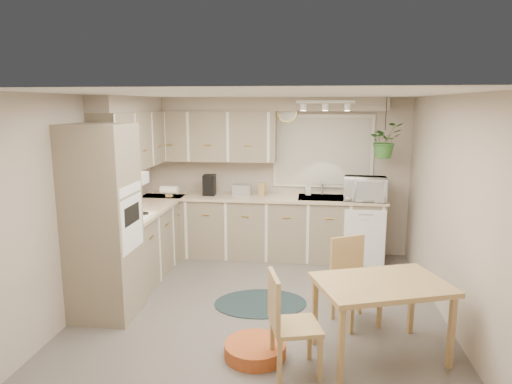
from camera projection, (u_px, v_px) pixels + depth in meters
floor at (262, 307)px, 5.24m from camera, size 4.20×4.20×0.00m
ceiling at (262, 94)px, 4.79m from camera, size 4.20×4.20×0.00m
wall_back at (277, 176)px, 7.06m from camera, size 4.00×0.04×2.40m
wall_front at (228, 275)px, 2.97m from camera, size 4.00×0.04×2.40m
wall_left at (90, 201)px, 5.25m from camera, size 0.04×4.20×2.40m
wall_right at (451, 210)px, 4.78m from camera, size 0.04×4.20×2.40m
base_cab_left at (145, 242)px, 6.21m from camera, size 0.60×1.85×0.90m
base_cab_back at (262, 228)px, 6.94m from camera, size 3.60×0.60×0.90m
counter_left at (144, 209)px, 6.12m from camera, size 0.64×1.89×0.04m
counter_back at (262, 198)px, 6.84m from camera, size 3.64×0.64×0.04m
oven_stack at (103, 223)px, 4.88m from camera, size 0.65×0.65×2.10m
wall_oven_face at (132, 224)px, 4.84m from camera, size 0.02×0.56×0.58m
upper_cab_left at (135, 140)px, 6.09m from camera, size 0.35×2.00×0.75m
upper_cab_back at (210, 136)px, 6.89m from camera, size 2.00×0.35×0.75m
soffit_left at (131, 104)px, 6.00m from camera, size 0.30×2.00×0.20m
soffit_back at (263, 104)px, 6.73m from camera, size 3.60×0.30×0.20m
cooktop at (128, 217)px, 5.56m from camera, size 0.52×0.58×0.02m
range_hood at (124, 180)px, 5.47m from camera, size 0.40×0.60×0.14m
window_blinds at (323, 151)px, 6.88m from camera, size 1.40×0.02×1.00m
window_frame at (323, 151)px, 6.89m from camera, size 1.50×0.02×1.10m
sink at (322, 200)px, 6.75m from camera, size 0.70×0.48×0.10m
dishwasher_front at (364, 239)px, 6.46m from camera, size 0.58×0.02×0.83m
track_light_bar at (325, 102)px, 6.23m from camera, size 0.80×0.04×0.04m
wall_clock at (287, 112)px, 6.83m from camera, size 0.30×0.03×0.30m
dining_table at (380, 319)px, 4.17m from camera, size 1.33×1.10×0.72m
chair_left at (296, 323)px, 3.90m from camera, size 0.52×0.52×0.90m
chair_back at (357, 283)px, 4.78m from camera, size 0.58×0.58×0.91m
braided_rug at (261, 303)px, 5.34m from camera, size 1.21×0.99×0.01m
pet_bed at (255, 350)px, 4.21m from camera, size 0.60×0.60×0.13m
microwave at (365, 186)px, 6.53m from camera, size 0.62×0.38×0.41m
soap_bottle at (308, 193)px, 6.90m from camera, size 0.09×0.18×0.08m
hanging_plant at (384, 144)px, 6.39m from camera, size 0.62×0.64×0.39m
coffee_maker at (209, 185)px, 6.91m from camera, size 0.18×0.22×0.31m
toaster at (242, 190)px, 6.88m from camera, size 0.29×0.18×0.17m
knife_block at (262, 189)px, 6.87m from camera, size 0.11×0.11×0.20m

